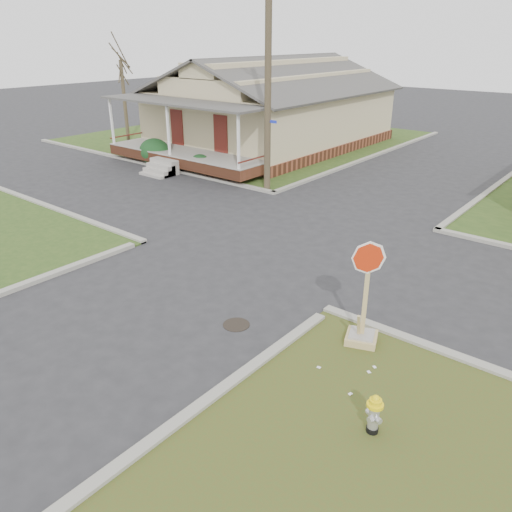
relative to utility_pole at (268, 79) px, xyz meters
The scene contains 11 objects.
ground 10.89m from the utility_pole, 64.74° to the right, with size 120.00×120.00×0.00m, color #28282B.
verge_far_left 13.48m from the utility_pole, 134.04° to the left, with size 19.00×19.00×0.05m, color #2B4619.
curbs 7.39m from the utility_pole, 42.88° to the right, with size 80.00×40.00×0.12m, color gray, non-canonical shape.
manhole 12.29m from the utility_pole, 55.75° to the right, with size 0.64×0.64×0.01m, color black.
corner_house 9.99m from the utility_pole, 126.69° to the left, with size 10.10×15.50×5.30m.
utility_pole is the anchor object (origin of this frame).
tree_far_left 14.31m from the utility_pole, 167.34° to the left, with size 0.22×0.22×4.90m, color #463B28.
fire_hydrant 15.52m from the utility_pole, 45.15° to the right, with size 0.29×0.29×0.76m.
stop_sign 12.90m from the utility_pole, 42.23° to the right, with size 0.68×0.67×2.41m.
hedge_left 8.59m from the utility_pole, behind, with size 1.62×1.33×1.24m, color black.
hedge_right 5.99m from the utility_pole, behind, with size 1.27×1.04×0.97m, color black.
Camera 1 is at (8.96, -8.09, 6.27)m, focal length 35.00 mm.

